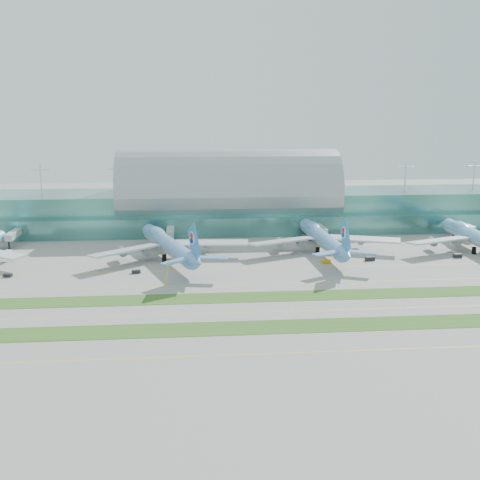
{
  "coord_description": "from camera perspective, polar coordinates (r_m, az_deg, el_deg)",
  "views": [
    {
      "loc": [
        -22.48,
        -197.85,
        64.01
      ],
      "look_at": [
        0.0,
        55.0,
        9.0
      ],
      "focal_mm": 45.0,
      "sensor_mm": 36.0,
      "label": 1
    }
  ],
  "objects": [
    {
      "name": "airliner_b",
      "position": [
        264.23,
        -6.83,
        -0.34
      ],
      "size": [
        68.38,
        79.36,
        22.42
      ],
      "rotation": [
        0.0,
        0.0,
        0.31
      ],
      "color": "#5E96D0",
      "rests_on": "ground"
    },
    {
      "name": "taxiline_a",
      "position": [
        164.49,
        3.24,
        -10.69
      ],
      "size": [
        420.0,
        0.35,
        0.01
      ],
      "primitive_type": "cube",
      "color": "yellow",
      "rests_on": "ground"
    },
    {
      "name": "gse_c",
      "position": [
        244.61,
        -9.82,
        -2.97
      ],
      "size": [
        3.7,
        2.28,
        1.31
      ],
      "primitive_type": "cube",
      "rotation": [
        0.0,
        0.0,
        0.17
      ],
      "color": "black",
      "rests_on": "ground"
    },
    {
      "name": "taxiline_d",
      "position": [
        247.34,
        0.31,
        -2.77
      ],
      "size": [
        420.0,
        0.35,
        0.01
      ],
      "primitive_type": "cube",
      "color": "yellow",
      "rests_on": "ground"
    },
    {
      "name": "taxiline_b",
      "position": [
        195.97,
        1.8,
        -6.84
      ],
      "size": [
        420.0,
        0.35,
        0.01
      ],
      "primitive_type": "cube",
      "color": "yellow",
      "rests_on": "ground"
    },
    {
      "name": "gse_e",
      "position": [
        258.91,
        8.13,
        -2.04
      ],
      "size": [
        4.28,
        2.88,
        1.5
      ],
      "primitive_type": "cube",
      "rotation": [
        0.0,
        0.0,
        0.26
      ],
      "color": "#C28D0B",
      "rests_on": "ground"
    },
    {
      "name": "taxiline_c",
      "position": [
        226.26,
        0.83,
        -4.21
      ],
      "size": [
        420.0,
        0.35,
        0.01
      ],
      "primitive_type": "cube",
      "color": "yellow",
      "rests_on": "ground"
    },
    {
      "name": "gse_d",
      "position": [
        252.5,
        -4.3,
        -2.3
      ],
      "size": [
        3.63,
        2.24,
        1.69
      ],
      "primitive_type": "cube",
      "rotation": [
        0.0,
        0.0,
        0.08
      ],
      "color": "black",
      "rests_on": "ground"
    },
    {
      "name": "gse_b",
      "position": [
        252.78,
        -21.16,
        -3.14
      ],
      "size": [
        3.55,
        2.54,
        1.29
      ],
      "primitive_type": "cube",
      "rotation": [
        0.0,
        0.0,
        -0.2
      ],
      "color": "black",
      "rests_on": "ground"
    },
    {
      "name": "gse_g",
      "position": [
        283.15,
        19.93,
        -1.4
      ],
      "size": [
        3.68,
        2.14,
        1.77
      ],
      "primitive_type": "cube",
      "rotation": [
        0.0,
        0.0,
        0.08
      ],
      "color": "black",
      "rests_on": "ground"
    },
    {
      "name": "terminal",
      "position": [
        331.18,
        -1.13,
        3.58
      ],
      "size": [
        340.0,
        69.1,
        36.0
      ],
      "color": "#3D7A75",
      "rests_on": "ground"
    },
    {
      "name": "airliner_c",
      "position": [
        278.27,
        7.8,
        0.26
      ],
      "size": [
        71.07,
        80.62,
        22.2
      ],
      "rotation": [
        0.0,
        0.0,
        0.03
      ],
      "color": "#629CD7",
      "rests_on": "ground"
    },
    {
      "name": "grass_strip_far",
      "position": [
        211.04,
        1.28,
        -5.42
      ],
      "size": [
        420.0,
        12.0,
        0.08
      ],
      "primitive_type": "cube",
      "color": "#2D591E",
      "rests_on": "ground"
    },
    {
      "name": "ground",
      "position": [
        209.16,
        1.34,
        -5.6
      ],
      "size": [
        700.0,
        700.0,
        0.0
      ],
      "primitive_type": "plane",
      "color": "gray",
      "rests_on": "ground"
    },
    {
      "name": "grass_strip_near",
      "position": [
        182.89,
        2.33,
        -8.26
      ],
      "size": [
        420.0,
        12.0,
        0.08
      ],
      "primitive_type": "cube",
      "color": "#2D591E",
      "rests_on": "ground"
    },
    {
      "name": "airliner_d",
      "position": [
        297.11,
        21.56,
        0.26
      ],
      "size": [
        70.77,
        80.23,
        22.1
      ],
      "rotation": [
        0.0,
        0.0,
        -0.02
      ],
      "color": "#68AEE5",
      "rests_on": "ground"
    },
    {
      "name": "gse_f",
      "position": [
        267.03,
        12.21,
        -1.74
      ],
      "size": [
        4.38,
        2.71,
        1.68
      ],
      "primitive_type": "cube",
      "rotation": [
        0.0,
        0.0,
        0.18
      ],
      "color": "black",
      "rests_on": "ground"
    }
  ]
}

